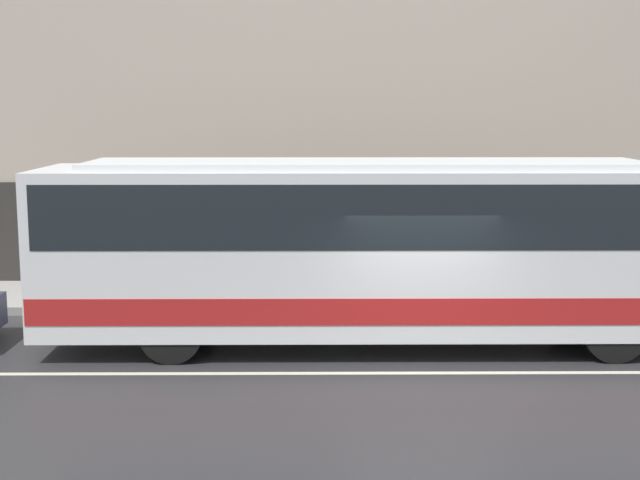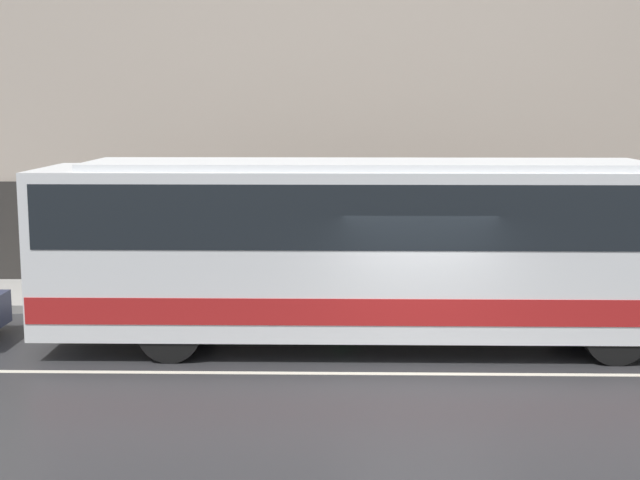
% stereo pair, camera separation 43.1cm
% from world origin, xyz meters
% --- Properties ---
extents(ground_plane, '(60.00, 60.00, 0.00)m').
position_xyz_m(ground_plane, '(0.00, 0.00, 0.00)').
color(ground_plane, '#2D2D30').
extents(sidewalk, '(60.00, 2.82, 0.17)m').
position_xyz_m(sidewalk, '(0.00, 5.41, 0.09)').
color(sidewalk, '#A09E99').
rests_on(sidewalk, ground_plane).
extents(building_facade, '(60.00, 0.35, 9.98)m').
position_xyz_m(building_facade, '(0.00, 6.97, 4.81)').
color(building_facade, '#B7A899').
rests_on(building_facade, ground_plane).
extents(lane_stripe, '(54.00, 0.14, 0.01)m').
position_xyz_m(lane_stripe, '(0.00, 0.00, 0.00)').
color(lane_stripe, beige).
rests_on(lane_stripe, ground_plane).
extents(transit_bus, '(11.42, 2.56, 3.30)m').
position_xyz_m(transit_bus, '(-0.83, 1.73, 1.86)').
color(transit_bus, white).
rests_on(transit_bus, ground_plane).
extents(pedestrian_waiting, '(0.36, 0.36, 1.68)m').
position_xyz_m(pedestrian_waiting, '(-1.20, 5.30, 0.96)').
color(pedestrian_waiting, '#1E5933').
rests_on(pedestrian_waiting, sidewalk).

